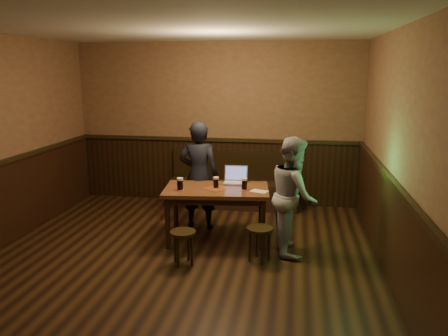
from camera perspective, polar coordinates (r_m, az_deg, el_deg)
room at (r=5.05m, az=-6.76°, el=-0.32°), size 5.04×6.04×2.84m
bench at (r=7.60m, az=1.25°, el=-2.69°), size 2.20×0.50×0.95m
pub_table at (r=5.98m, az=-0.99°, el=-3.56°), size 1.49×0.96×0.76m
stool_left at (r=5.37m, az=-5.37°, el=-9.07°), size 0.39×0.39×0.43m
stool_right at (r=5.46m, az=4.67°, el=-8.62°), size 0.41×0.41×0.43m
pint_left at (r=5.86m, az=-5.76°, el=-2.08°), size 0.11×0.11×0.17m
pint_mid at (r=5.94m, az=-1.05°, el=-1.89°), size 0.10×0.10×0.15m
pint_right at (r=5.86m, az=2.68°, el=-2.08°), size 0.10×0.10×0.16m
laptop at (r=6.22m, az=1.52°, el=-1.37°), size 0.34×0.28×0.24m
menu at (r=5.81m, az=4.62°, el=-3.04°), size 0.26×0.22×0.00m
person_suit at (r=6.45m, az=-3.29°, el=-0.97°), size 0.59×0.39×1.61m
person_grey at (r=5.67m, az=9.07°, el=-3.53°), size 0.68×0.82×1.52m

